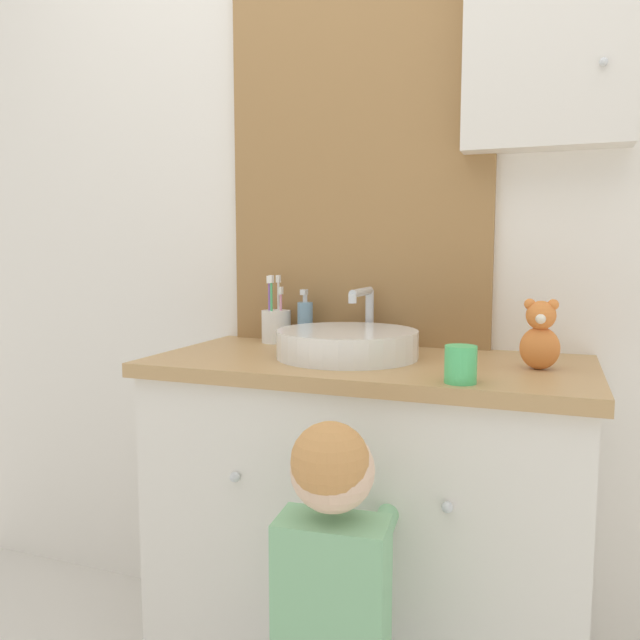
{
  "coord_description": "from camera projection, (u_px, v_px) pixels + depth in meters",
  "views": [
    {
      "loc": [
        0.43,
        -1.16,
        1.17
      ],
      "look_at": [
        -0.11,
        0.28,
        1.0
      ],
      "focal_mm": 35.0,
      "sensor_mm": 36.0,
      "label": 1
    }
  ],
  "objects": [
    {
      "name": "soap_dispenser",
      "position": [
        305.0,
        322.0,
        1.82
      ],
      "size": [
        0.05,
        0.05,
        0.16
      ],
      "color": "#6B93B2",
      "rests_on": "vanity_counter"
    },
    {
      "name": "toothbrush_holder",
      "position": [
        276.0,
        325.0,
        1.85
      ],
      "size": [
        0.09,
        0.09,
        0.2
      ],
      "color": "silver",
      "rests_on": "vanity_counter"
    },
    {
      "name": "drinking_cup",
      "position": [
        461.0,
        364.0,
        1.28
      ],
      "size": [
        0.07,
        0.07,
        0.08
      ],
      "primitive_type": "cylinder",
      "color": "#4CC670",
      "rests_on": "vanity_counter"
    },
    {
      "name": "wall_back",
      "position": [
        403.0,
        208.0,
        1.79
      ],
      "size": [
        3.2,
        0.18,
        2.5
      ],
      "color": "silver",
      "rests_on": "ground_plane"
    },
    {
      "name": "teddy_bear",
      "position": [
        540.0,
        336.0,
        1.42
      ],
      "size": [
        0.09,
        0.08,
        0.16
      ],
      "color": "orange",
      "rests_on": "vanity_counter"
    },
    {
      "name": "sink_basin",
      "position": [
        348.0,
        342.0,
        1.59
      ],
      "size": [
        0.36,
        0.41,
        0.17
      ],
      "color": "white",
      "rests_on": "vanity_counter"
    },
    {
      "name": "vanity_counter",
      "position": [
        366.0,
        529.0,
        1.62
      ],
      "size": [
        1.09,
        0.53,
        0.9
      ],
      "color": "silver",
      "rests_on": "ground_plane"
    },
    {
      "name": "child_figure",
      "position": [
        333.0,
        604.0,
        1.18
      ],
      "size": [
        0.22,
        0.44,
        0.86
      ],
      "color": "slate",
      "rests_on": "ground_plane"
    }
  ]
}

